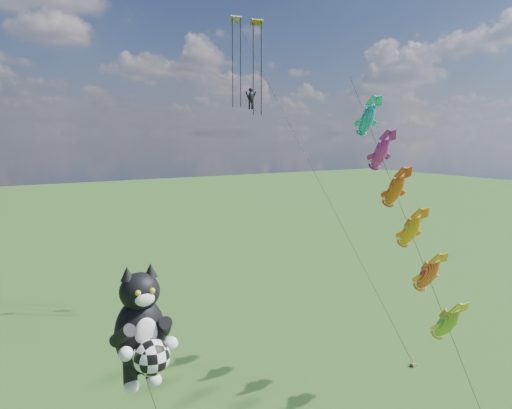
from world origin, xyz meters
TOP-DOWN VIEW (x-y plane):
  - cat_kite_rig at (-6.59, 1.80)m, footprint 2.72×4.21m
  - fish_windsock_rig at (10.21, 2.92)m, footprint 3.78×15.58m
  - parafoil_rig at (8.69, 18.04)m, footprint 5.47×16.90m

SIDE VIEW (x-z plane):
  - cat_kite_rig at x=-6.59m, z-range 2.39..12.78m
  - fish_windsock_rig at x=10.21m, z-range 1.23..21.20m
  - parafoil_rig at x=8.69m, z-range 6.85..32.56m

